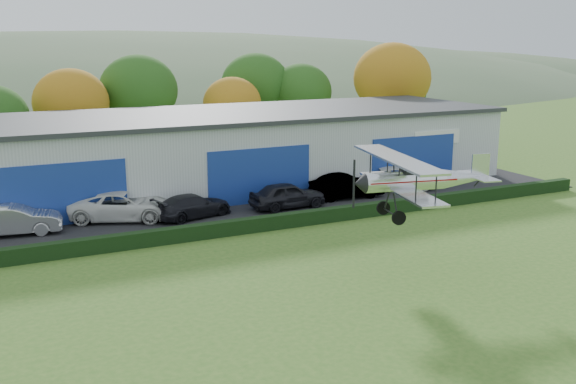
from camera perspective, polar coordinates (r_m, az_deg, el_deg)
name	(u,v)px	position (r m, az deg, el deg)	size (l,w,h in m)	color
ground	(389,374)	(21.32, 8.90, -15.63)	(300.00, 300.00, 0.00)	#38641F
apron	(237,209)	(40.12, -4.56, -1.55)	(48.00, 9.00, 0.05)	black
hedge	(268,223)	(35.74, -1.79, -2.75)	(46.00, 0.60, 0.80)	black
hangar	(227,149)	(46.66, -5.42, 3.82)	(40.60, 12.60, 5.30)	#B2B7BC
tree_belt	(129,96)	(57.27, -13.88, 8.22)	(75.70, 13.22, 10.12)	#3D2614
distant_hills	(15,147)	(157.12, -22.99, 3.66)	(430.00, 196.00, 56.00)	#4C6642
car_1	(13,220)	(37.62, -23.16, -2.28)	(1.74, 4.98, 1.64)	silver
car_2	(123,206)	(38.66, -14.39, -1.18)	(2.78, 6.04, 1.68)	silver
car_3	(193,206)	(38.43, -8.43, -1.21)	(1.95, 4.79, 1.39)	black
car_4	(288,195)	(40.13, -0.04, -0.27)	(1.93, 4.79, 1.63)	black
car_5	(347,186)	(42.84, 5.21, 0.53)	(1.71, 4.90, 1.61)	gray
car_6	(397,178)	(45.96, 9.58, 1.25)	(2.62, 5.68, 1.58)	silver
biplane	(416,178)	(29.09, 11.29, 1.18)	(6.59, 7.52, 2.80)	silver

